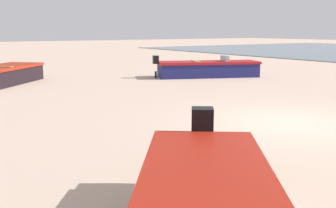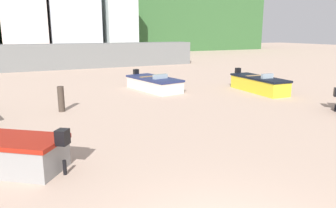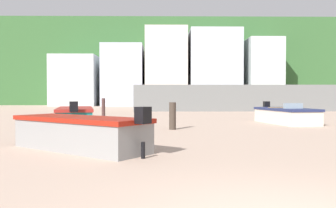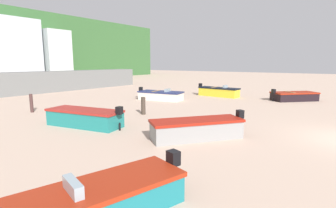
{
  "view_description": "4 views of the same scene",
  "coord_description": "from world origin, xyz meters",
  "views": [
    {
      "loc": [
        -6.32,
        8.06,
        2.35
      ],
      "look_at": [
        -1.31,
        4.72,
        1.2
      ],
      "focal_mm": 41.47,
      "sensor_mm": 36.0,
      "label": 1
    },
    {
      "loc": [
        -2.9,
        -3.63,
        3.66
      ],
      "look_at": [
        2.77,
        8.14,
        0.7
      ],
      "focal_mm": 34.22,
      "sensor_mm": 36.0,
      "label": 2
    },
    {
      "loc": [
        -1.48,
        -3.89,
        1.5
      ],
      "look_at": [
        -1.34,
        6.12,
        1.26
      ],
      "focal_mm": 38.15,
      "sensor_mm": 36.0,
      "label": 3
    },
    {
      "loc": [
        -13.77,
        0.21,
        3.51
      ],
      "look_at": [
        1.09,
        11.13,
        0.49
      ],
      "focal_mm": 27.08,
      "sensor_mm": 36.0,
      "label": 4
    }
  ],
  "objects": [
    {
      "name": "headland_hill",
      "position": [
        0.0,
        66.0,
        6.69
      ],
      "size": [
        90.0,
        32.0,
        13.38
      ],
      "primitive_type": "cube",
      "color": "#325C2E",
      "rests_on": "ground"
    },
    {
      "name": "harbor_pier",
      "position": [
        5.68,
        30.0,
        1.24
      ],
      "size": [
        19.77,
        2.4,
        2.47
      ],
      "primitive_type": "cube",
      "color": "slate",
      "rests_on": "ground"
    },
    {
      "name": "townhouse_far_left",
      "position": [
        -13.9,
        47.14,
        3.53
      ],
      "size": [
        6.21,
        6.27,
        7.06
      ],
      "primitive_type": "cube",
      "color": "silver",
      "rests_on": "ground"
    },
    {
      "name": "townhouse_centre_left",
      "position": [
        -7.14,
        46.75,
        4.29
      ],
      "size": [
        5.67,
        5.5,
        8.58
      ],
      "primitive_type": "cube",
      "color": "#B1B7CB",
      "rests_on": "ground"
    },
    {
      "name": "townhouse_centre",
      "position": [
        -1.03,
        47.18,
        5.47
      ],
      "size": [
        5.8,
        6.36,
        10.93
      ],
      "primitive_type": "cube",
      "color": "beige",
      "rests_on": "ground"
    },
    {
      "name": "townhouse_centre_right",
      "position": [
        5.84,
        47.15,
        5.35
      ],
      "size": [
        7.09,
        6.3,
        10.71
      ],
      "primitive_type": "cube",
      "color": "#ADB7BE",
      "rests_on": "ground"
    },
    {
      "name": "townhouse_far_right",
      "position": [
        12.73,
        47.34,
        4.73
      ],
      "size": [
        4.69,
        6.68,
        9.46
      ],
      "primitive_type": "cube",
      "color": "#B4C0BD",
      "rests_on": "ground"
    },
    {
      "name": "boat_teal_0",
      "position": [
        -5.42,
        12.1,
        0.48
      ],
      "size": [
        2.42,
        4.74,
        1.26
      ],
      "rotation": [
        0.0,
        0.0,
        0.22
      ],
      "color": "#1C7471",
      "rests_on": "ground"
    },
    {
      "name": "boat_cream_1",
      "position": [
        5.03,
        14.91,
        0.42
      ],
      "size": [
        2.46,
        4.54,
        1.14
      ],
      "rotation": [
        0.0,
        0.0,
        3.32
      ],
      "color": "beige",
      "rests_on": "ground"
    },
    {
      "name": "boat_grey_5",
      "position": [
        -3.76,
        5.9,
        0.46
      ],
      "size": [
        4.26,
        3.69,
        1.23
      ],
      "rotation": [
        0.0,
        0.0,
        0.92
      ],
      "color": "gray",
      "rests_on": "ground"
    },
    {
      "name": "mooring_post_near_water",
      "position": [
        -1.07,
        11.65,
        0.6
      ],
      "size": [
        0.3,
        0.3,
        1.19
      ],
      "primitive_type": "cylinder",
      "color": "#3D322A",
      "rests_on": "ground"
    },
    {
      "name": "mooring_post_mid_beach",
      "position": [
        -5.23,
        18.54,
        0.66
      ],
      "size": [
        0.22,
        0.22,
        1.31
      ],
      "primitive_type": "cylinder",
      "color": "#422B29",
      "rests_on": "ground"
    }
  ]
}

